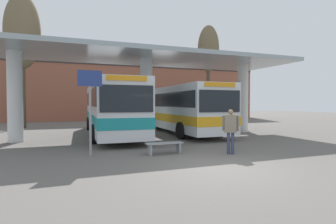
# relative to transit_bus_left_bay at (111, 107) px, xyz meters

# --- Properties ---
(ground_plane) EXTENTS (100.00, 100.00, 0.00)m
(ground_plane) POSITION_rel_transit_bus_left_bay_xyz_m (1.96, -10.00, -1.80)
(ground_plane) COLOR #605B56
(townhouse_backdrop) EXTENTS (40.00, 0.58, 8.53)m
(townhouse_backdrop) POSITION_rel_transit_bus_left_bay_xyz_m (1.96, 14.49, 3.17)
(townhouse_backdrop) COLOR brown
(townhouse_backdrop) RESTS_ON ground_plane
(station_canopy) EXTENTS (19.21, 5.81, 4.98)m
(station_canopy) POSITION_rel_transit_bus_left_bay_xyz_m (1.96, -1.55, 2.50)
(station_canopy) COLOR silver
(station_canopy) RESTS_ON ground_plane
(transit_bus_left_bay) EXTENTS (3.00, 12.13, 3.24)m
(transit_bus_left_bay) POSITION_rel_transit_bus_left_bay_xyz_m (0.00, 0.00, 0.00)
(transit_bus_left_bay) COLOR silver
(transit_bus_left_bay) RESTS_ON ground_plane
(transit_bus_center_bay) EXTENTS (2.84, 10.78, 3.11)m
(transit_bus_center_bay) POSITION_rel_transit_bus_left_bay_xyz_m (4.69, -0.25, -0.07)
(transit_bus_center_bay) COLOR silver
(transit_bus_center_bay) RESTS_ON ground_plane
(waiting_bench_near_pillar) EXTENTS (1.51, 0.44, 0.46)m
(waiting_bench_near_pillar) POSITION_rel_transit_bus_left_bay_xyz_m (1.03, -7.43, -1.47)
(waiting_bench_near_pillar) COLOR gray
(waiting_bench_near_pillar) RESTS_ON ground_plane
(info_sign_platform) EXTENTS (0.90, 0.09, 3.27)m
(info_sign_platform) POSITION_rel_transit_bus_left_bay_xyz_m (-1.74, -6.77, 0.51)
(info_sign_platform) COLOR gray
(info_sign_platform) RESTS_ON ground_plane
(pedestrian_waiting) EXTENTS (0.58, 0.48, 1.78)m
(pedestrian_waiting) POSITION_rel_transit_bus_left_bay_xyz_m (3.50, -8.32, -0.72)
(pedestrian_waiting) COLOR #333856
(pedestrian_waiting) RESTS_ON ground_plane
(poplar_tree_behind_left) EXTENTS (2.73, 2.73, 10.83)m
(poplar_tree_behind_left) POSITION_rel_transit_bus_left_bay_xyz_m (-6.01, 6.90, 5.95)
(poplar_tree_behind_left) COLOR #473A2B
(poplar_tree_behind_left) RESTS_ON ground_plane
(poplar_tree_behind_right) EXTENTS (2.33, 2.33, 10.60)m
(poplar_tree_behind_right) POSITION_rel_transit_bus_left_bay_xyz_m (11.85, 8.44, 6.06)
(poplar_tree_behind_right) COLOR #473A2B
(poplar_tree_behind_right) RESTS_ON ground_plane
(parked_car_street) EXTENTS (4.41, 2.07, 1.95)m
(parked_car_street) POSITION_rel_transit_bus_left_bay_xyz_m (3.71, 10.60, -0.86)
(parked_car_street) COLOR black
(parked_car_street) RESTS_ON ground_plane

